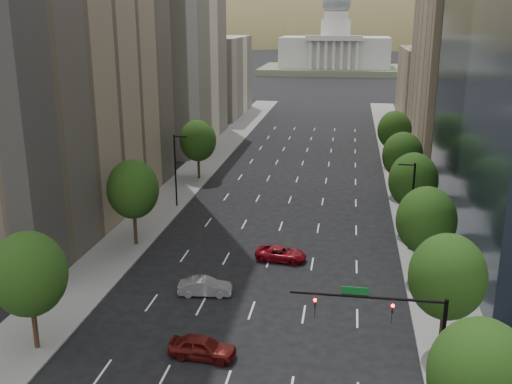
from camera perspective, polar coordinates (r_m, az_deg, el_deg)
The scene contains 23 objects.
sidewalk_left at distance 69.61m, azimuth -10.38°, elevation -2.52°, with size 6.00×200.00×0.15m, color slate.
sidewalk_right at distance 66.42m, azimuth 15.84°, elevation -3.84°, with size 6.00×200.00×0.15m, color slate.
midrise_cream_left at distance 109.82m, azimuth -8.18°, elevation 13.79°, with size 14.00×30.00×35.00m, color beige.
filler_left at distance 142.24m, azimuth -4.11°, elevation 11.07°, with size 14.00×26.00×18.00m, color beige.
parking_tan_right at distance 103.79m, azimuth 19.37°, elevation 11.51°, with size 14.00×30.00×30.00m, color #8C7759.
filler_right at distance 136.90m, azimuth 16.76°, elevation 9.79°, with size 14.00×26.00×16.00m, color #8C7759.
tree_right_0 at distance 32.68m, azimuth 20.78°, elevation -16.25°, with size 5.20×5.20×8.39m.
tree_right_1 at distance 42.06m, azimuth 17.96°, elevation -7.79°, with size 5.20×5.20×8.75m.
tree_right_2 at distance 53.18m, azimuth 16.09°, elevation -2.65°, with size 5.20×5.20×8.61m.
tree_right_3 at distance 64.51m, azimuth 14.92°, elevation 1.06°, with size 5.20×5.20×8.89m.
tree_right_4 at distance 78.14m, azimuth 13.95°, elevation 3.47°, with size 5.20×5.20×8.46m.
tree_right_5 at distance 93.71m, azimuth 13.21°, elevation 5.82°, with size 5.20×5.20×8.75m.
tree_left_0 at distance 43.29m, azimuth -21.07°, elevation -7.40°, with size 5.20×5.20×8.75m.
tree_left_1 at distance 60.20m, azimuth -11.79°, elevation 0.25°, with size 5.20×5.20×8.97m.
tree_left_2 at distance 84.35m, azimuth -5.62°, elevation 4.97°, with size 5.20×5.20×8.68m.
streetlight_rn at distance 59.96m, azimuth 14.75°, elevation -1.14°, with size 1.70×0.20×9.00m.
streetlight_ln at distance 72.18m, azimuth -7.74°, elevation 2.24°, with size 1.70×0.20×9.00m.
traffic_signal at distance 36.51m, azimuth 13.76°, elevation -12.32°, with size 9.12×0.40×7.38m.
capitol at distance 252.13m, azimuth 7.60°, elevation 13.26°, with size 60.00×40.00×35.20m.
foothills at distance 604.98m, azimuth 11.78°, elevation 10.51°, with size 720.00×413.00×263.00m.
car_maroon at distance 41.97m, azimuth -5.19°, elevation -14.68°, with size 1.88×4.67×1.59m, color #54100E.
car_silver at distance 50.42m, azimuth -4.93°, elevation -9.09°, with size 1.56×4.48×1.48m, color gray.
car_red_far at distance 57.02m, azimuth 2.42°, elevation -5.97°, with size 2.24×4.87×1.35m, color maroon.
Camera 1 is at (7.00, -1.94, 22.52)m, focal length 41.48 mm.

